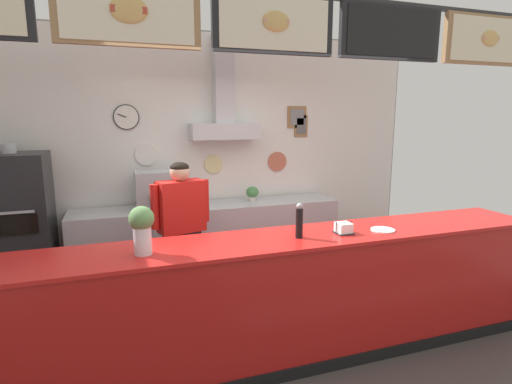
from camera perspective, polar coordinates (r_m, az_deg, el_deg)
The scene contains 13 objects.
ground_plane at distance 3.87m, azimuth 2.30°, elevation -20.54°, with size 6.79×6.79×0.00m, color #3F3A38.
back_wall_assembly at distance 5.32m, azimuth -5.73°, elevation 6.53°, with size 5.66×2.33×3.05m.
service_counter at distance 3.45m, azimuth 3.64°, elevation -14.75°, with size 4.75×0.64×1.05m.
back_prep_counter at distance 5.26m, azimuth -6.40°, elevation -6.65°, with size 3.34×0.59×0.90m.
pizza_oven at distance 5.03m, azimuth -30.48°, elevation -4.53°, with size 0.69×0.67×1.72m.
shop_worker at distance 4.16m, azimuth -10.37°, elevation -5.85°, with size 0.60×0.32×1.56m.
espresso_machine at distance 4.98m, azimuth -13.16°, elevation 0.25°, with size 0.59×0.51×0.46m.
potted_oregano at distance 5.07m, azimuth -9.00°, elevation -0.63°, with size 0.17×0.17×0.22m.
potted_sage at distance 5.31m, azimuth -0.51°, elevation -0.14°, with size 0.17×0.17×0.19m.
napkin_holder at distance 3.43m, azimuth 12.20°, elevation -5.04°, with size 0.15×0.14×0.10m.
pepper_grinder at distance 3.23m, azimuth 6.10°, elevation -4.05°, with size 0.06×0.06×0.28m.
condiment_plate at distance 3.61m, azimuth 17.38°, elevation -5.10°, with size 0.20×0.20×0.01m.
basil_vase at distance 2.94m, azimuth -15.72°, elevation -4.98°, with size 0.17×0.17×0.35m.
Camera 1 is at (-1.21, -3.08, 2.01)m, focal length 28.48 mm.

